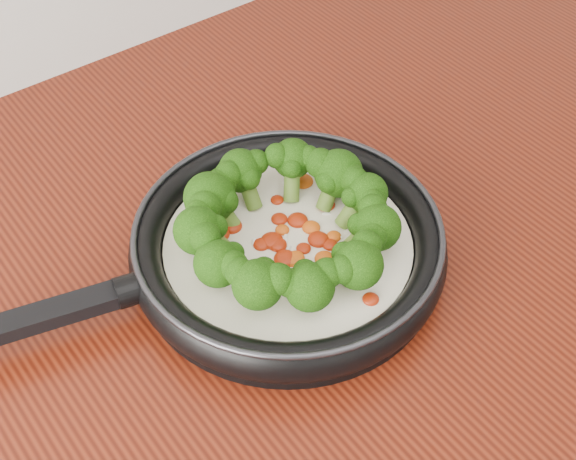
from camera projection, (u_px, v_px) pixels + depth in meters
counter at (328, 418)px, 1.22m from camera, size 1.60×0.80×0.90m
skillet at (285, 242)px, 0.80m from camera, size 0.51×0.38×0.09m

